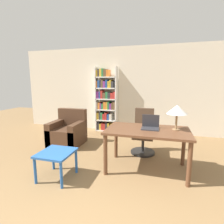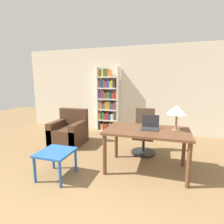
# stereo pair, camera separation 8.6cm
# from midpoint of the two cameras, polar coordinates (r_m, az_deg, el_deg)

# --- Properties ---
(wall_back) EXTENTS (8.00, 0.06, 2.70)m
(wall_back) POSITION_cam_midpoint_polar(r_m,az_deg,el_deg) (5.62, 8.01, 7.09)
(wall_back) COLOR beige
(wall_back) RESTS_ON ground_plane
(desk) EXTENTS (1.47, 0.86, 0.77)m
(desk) POSITION_cam_midpoint_polar(r_m,az_deg,el_deg) (3.23, 10.67, -7.39)
(desk) COLOR brown
(desk) RESTS_ON ground_plane
(laptop) EXTENTS (0.31, 0.24, 0.25)m
(laptop) POSITION_cam_midpoint_polar(r_m,az_deg,el_deg) (3.25, 11.64, -4.41)
(laptop) COLOR #2D2D33
(laptop) RESTS_ON desk
(table_lamp) EXTENTS (0.36, 0.36, 0.45)m
(table_lamp) POSITION_cam_midpoint_polar(r_m,az_deg,el_deg) (3.22, 19.77, 0.65)
(table_lamp) COLOR olive
(table_lamp) RESTS_ON desk
(office_chair) EXTENTS (0.54, 0.54, 1.01)m
(office_chair) POSITION_cam_midpoint_polar(r_m,az_deg,el_deg) (4.09, 9.63, -7.00)
(office_chair) COLOR black
(office_chair) RESTS_ON ground_plane
(side_table_blue) EXTENTS (0.54, 0.56, 0.46)m
(side_table_blue) POSITION_cam_midpoint_polar(r_m,az_deg,el_deg) (3.15, -18.50, -13.45)
(side_table_blue) COLOR #2356A3
(side_table_blue) RESTS_ON ground_plane
(armchair) EXTENTS (0.79, 0.80, 0.89)m
(armchair) POSITION_cam_midpoint_polar(r_m,az_deg,el_deg) (4.74, -14.74, -6.56)
(armchair) COLOR #472D1E
(armchair) RESTS_ON ground_plane
(bookshelf) EXTENTS (0.71, 0.28, 2.08)m
(bookshelf) POSITION_cam_midpoint_polar(r_m,az_deg,el_deg) (5.68, -2.43, 3.44)
(bookshelf) COLOR white
(bookshelf) RESTS_ON ground_plane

